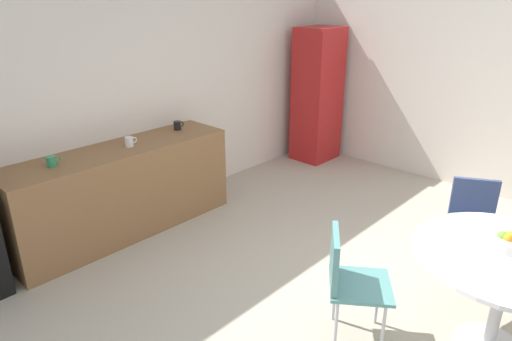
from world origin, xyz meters
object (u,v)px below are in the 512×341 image
locker_cabinet (317,95)px  mug_green (52,161)px  chair_navy (473,216)px  mug_red (130,142)px  chair_teal (347,274)px  round_table (506,271)px  fruit_bowl (508,242)px  mug_white (178,125)px

locker_cabinet → mug_green: (-3.78, 0.09, 0.01)m
chair_navy → mug_red: size_ratio=6.43×
chair_teal → mug_green: mug_green is taller
round_table → fruit_bowl: (0.07, 0.04, 0.17)m
round_table → chair_teal: bearing=126.1°
mug_white → round_table: bearing=-89.5°
round_table → mug_white: (-0.03, 3.40, 0.31)m
mug_green → mug_red: size_ratio=1.00×
mug_white → mug_red: size_ratio=1.00×
mug_white → chair_teal: bearing=-102.4°
round_table → mug_red: size_ratio=9.29×
locker_cabinet → fruit_bowl: size_ratio=7.90×
chair_teal → fruit_bowl: 1.07m
round_table → locker_cabinet: bearing=54.4°
fruit_bowl → mug_green: size_ratio=1.83×
mug_green → mug_red: (0.77, -0.02, 0.00)m
mug_red → round_table: bearing=-77.9°
chair_navy → mug_red: mug_red is taller
chair_teal → chair_navy: (1.49, -0.32, 0.00)m
chair_teal → mug_white: mug_white is taller
chair_navy → fruit_bowl: (-0.81, -0.46, 0.28)m
round_table → chair_teal: chair_teal is taller
chair_navy → mug_green: bearing=130.0°
locker_cabinet → round_table: locker_cabinet is taller
chair_navy → mug_green: size_ratio=6.43×
locker_cabinet → chair_teal: 3.79m
chair_navy → fruit_bowl: 0.97m
mug_green → mug_red: same height
chair_navy → fruit_bowl: size_ratio=3.51×
chair_teal → locker_cabinet: bearing=39.5°
fruit_bowl → mug_green: 3.62m
mug_red → locker_cabinet: bearing=-1.4°
fruit_bowl → mug_green: mug_green is taller
locker_cabinet → chair_navy: (-1.42, -2.72, -0.41)m
round_table → chair_teal: 1.02m
fruit_bowl → mug_red: mug_red is taller
round_table → mug_green: (-1.47, 3.31, 0.31)m
chair_teal → mug_red: mug_red is taller
chair_teal → mug_white: 2.68m
chair_navy → mug_white: size_ratio=6.43×
mug_white → fruit_bowl: bearing=-88.2°
chair_navy → mug_white: (-0.92, 2.91, 0.43)m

